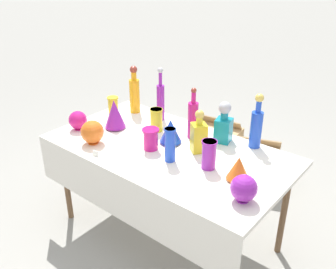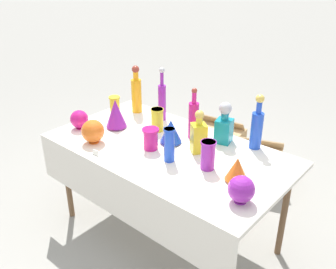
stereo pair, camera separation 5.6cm
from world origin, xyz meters
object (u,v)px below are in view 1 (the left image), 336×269
at_px(cardboard_box_behind_left, 212,145).
at_px(cardboard_box_behind_right, 247,166).
at_px(tall_bottle_0, 161,99).
at_px(tall_bottle_2, 134,93).
at_px(slender_vase_2, 113,107).
at_px(fluted_vase_2, 238,168).
at_px(round_bowl_0, 244,188).
at_px(square_decanter_1, 199,135).
at_px(fluted_vase_0, 115,114).
at_px(slender_vase_4, 170,144).
at_px(fluted_vase_1, 171,131).
at_px(square_decanter_0, 224,124).
at_px(slender_vase_3, 209,154).
at_px(tall_bottle_3, 193,118).
at_px(round_bowl_2, 78,120).
at_px(slender_vase_0, 151,138).
at_px(tall_bottle_1, 256,126).
at_px(round_bowl_1, 92,132).
at_px(slender_vase_1, 156,119).

bearing_deg(cardboard_box_behind_left, cardboard_box_behind_right, -16.14).
distance_m(tall_bottle_0, tall_bottle_2, 0.27).
xyz_separation_m(slender_vase_2, cardboard_box_behind_left, (0.31, 1.04, -0.66)).
height_order(slender_vase_2, fluted_vase_2, slender_vase_2).
bearing_deg(round_bowl_0, square_decanter_1, 149.14).
distance_m(slender_vase_2, fluted_vase_2, 1.24).
bearing_deg(cardboard_box_behind_right, square_decanter_1, -86.06).
xyz_separation_m(square_decanter_1, fluted_vase_0, (-0.70, -0.10, -0.01)).
bearing_deg(slender_vase_4, fluted_vase_1, 128.21).
xyz_separation_m(square_decanter_0, slender_vase_3, (0.12, -0.37, -0.03)).
height_order(tall_bottle_0, tall_bottle_3, tall_bottle_0).
height_order(slender_vase_2, cardboard_box_behind_left, slender_vase_2).
relative_size(tall_bottle_0, slender_vase_2, 2.33).
height_order(tall_bottle_2, round_bowl_2, tall_bottle_2).
bearing_deg(square_decanter_1, fluted_vase_1, -173.28).
height_order(tall_bottle_0, slender_vase_0, tall_bottle_0).
relative_size(slender_vase_3, cardboard_box_behind_left, 0.33).
height_order(fluted_vase_0, fluted_vase_1, fluted_vase_0).
xyz_separation_m(slender_vase_2, fluted_vase_1, (0.62, -0.04, -0.01)).
bearing_deg(fluted_vase_2, tall_bottle_1, 105.48).
distance_m(tall_bottle_0, slender_vase_2, 0.39).
distance_m(tall_bottle_1, cardboard_box_behind_left, 1.31).
height_order(tall_bottle_1, slender_vase_2, tall_bottle_1).
bearing_deg(round_bowl_1, slender_vase_3, 16.31).
relative_size(square_decanter_0, slender_vase_2, 1.63).
bearing_deg(round_bowl_2, slender_vase_4, 5.20).
relative_size(slender_vase_2, cardboard_box_behind_right, 0.31).
distance_m(tall_bottle_2, slender_vase_4, 0.86).
height_order(fluted_vase_1, fluted_vase_2, fluted_vase_1).
bearing_deg(fluted_vase_1, slender_vase_0, -107.07).
xyz_separation_m(slender_vase_4, round_bowl_1, (-0.57, -0.16, -0.03)).
distance_m(square_decanter_1, fluted_vase_2, 0.41).
distance_m(tall_bottle_0, square_decanter_1, 0.59).
height_order(tall_bottle_0, tall_bottle_2, tall_bottle_0).
bearing_deg(slender_vase_1, slender_vase_3, -18.42).
bearing_deg(round_bowl_0, round_bowl_1, -176.43).
height_order(slender_vase_2, slender_vase_4, slender_vase_4).
xyz_separation_m(round_bowl_0, cardboard_box_behind_right, (-0.58, 1.22, -0.65)).
bearing_deg(round_bowl_0, fluted_vase_0, 170.55).
xyz_separation_m(round_bowl_0, cardboard_box_behind_left, (-1.05, 1.35, -0.65)).
distance_m(round_bowl_1, cardboard_box_behind_left, 1.57).
height_order(tall_bottle_1, round_bowl_1, tall_bottle_1).
height_order(tall_bottle_2, cardboard_box_behind_left, tall_bottle_2).
height_order(fluted_vase_1, round_bowl_0, fluted_vase_1).
bearing_deg(fluted_vase_2, tall_bottle_3, 151.94).
bearing_deg(slender_vase_4, fluted_vase_2, 9.73).
height_order(tall_bottle_0, round_bowl_2, tall_bottle_0).
distance_m(slender_vase_3, round_bowl_2, 1.09).
relative_size(square_decanter_1, fluted_vase_0, 1.33).
distance_m(tall_bottle_1, slender_vase_1, 0.74).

